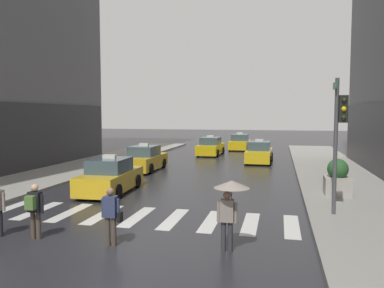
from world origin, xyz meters
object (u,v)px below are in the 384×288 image
Objects in this scene: traffic_light_pole at (339,127)px; taxi_fifth at (240,143)px; taxi_lead at (110,177)px; pedestrian_with_umbrella at (230,196)px; pedestrian_with_backpack at (34,207)px; taxi_fourth at (211,147)px; taxi_third at (259,153)px; planter_near_corner at (338,179)px; taxi_second at (145,159)px; pedestrian_with_handbag at (111,213)px.

traffic_light_pole is 1.05× the size of taxi_fifth.
taxi_lead is at bearing 165.91° from traffic_light_pole.
pedestrian_with_umbrella is 1.18× the size of pedestrian_with_backpack.
traffic_light_pole reaches higher than taxi_fourth.
taxi_third is at bearing -76.29° from taxi_fifth.
pedestrian_with_umbrella is (0.22, -19.58, 0.79)m from taxi_third.
taxi_lead and taxi_third have the same top height.
taxi_fourth is 2.87× the size of planter_near_corner.
planter_near_corner is (8.54, -16.35, 0.15)m from taxi_fourth.
taxi_fifth is at bearing 73.87° from taxi_second.
traffic_light_pole is 2.91× the size of pedestrian_with_handbag.
taxi_lead is at bearing 134.45° from pedestrian_with_umbrella.
taxi_second is 15.58m from pedestrian_with_umbrella.
traffic_light_pole is 1.05× the size of taxi_fourth.
taxi_fifth reaches higher than planter_near_corner.
taxi_second and taxi_fifth have the same top height.
traffic_light_pole is at bearing -14.09° from taxi_lead.
taxi_fifth is (3.80, 23.14, 0.00)m from taxi_lead.
taxi_fourth and taxi_fifth have the same top height.
pedestrian_with_umbrella reaches higher than taxi_lead.
pedestrian_with_umbrella reaches higher than planter_near_corner.
taxi_third is 10.49m from taxi_fifth.
taxi_fourth is at bearing 112.12° from traffic_light_pole.
taxi_lead is 1.01× the size of taxi_third.
taxi_fourth is 24.28m from pedestrian_with_handbag.
traffic_light_pole is 1.05× the size of taxi_third.
taxi_third is at bearing 39.42° from taxi_second.
pedestrian_with_umbrella is 1.21× the size of planter_near_corner.
taxi_fifth is (-5.99, 25.60, -2.53)m from traffic_light_pole.
pedestrian_with_backpack and pedestrian_with_handbag have the same top height.
taxi_third reaches higher than pedestrian_with_handbag.
taxi_fourth is (-8.05, 19.79, -2.53)m from traffic_light_pole.
traffic_light_pole is 16.00m from taxi_third.
taxi_lead is 9.32m from pedestrian_with_umbrella.
pedestrian_with_umbrella reaches higher than pedestrian_with_handbag.
pedestrian_with_umbrella reaches higher than taxi_second.
traffic_light_pole is at bearing -98.10° from planter_near_corner.
taxi_fourth reaches higher than planter_near_corner.
taxi_second is at bearing 96.79° from taxi_lead.
traffic_light_pole is 5.59m from pedestrian_with_umbrella.
taxi_second is 14.07m from pedestrian_with_backpack.
traffic_light_pole is 21.52m from taxi_fourth.
pedestrian_with_handbag is (1.46, -24.23, 0.21)m from taxi_fourth.
pedestrian_with_backpack is at bearing 179.61° from pedestrian_with_handbag.
planter_near_corner is at bearing -62.43° from taxi_fourth.
taxi_second is at bearing 96.56° from pedestrian_with_backpack.
pedestrian_with_backpack is (-0.98, -24.22, 0.25)m from taxi_fourth.
taxi_fifth is 2.36× the size of pedestrian_with_umbrella.
taxi_third is at bearing 90.65° from pedestrian_with_umbrella.
taxi_second is 14.56m from pedestrian_with_handbag.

